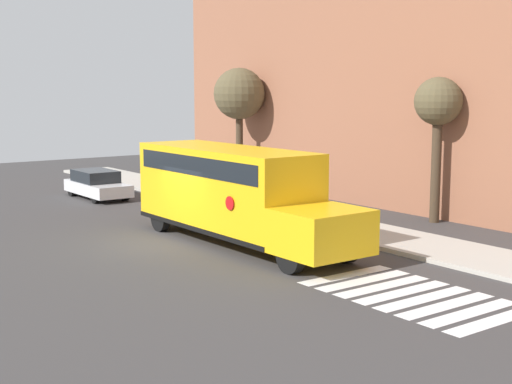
% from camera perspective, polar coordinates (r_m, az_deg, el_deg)
% --- Properties ---
extents(ground_plane, '(60.00, 60.00, 0.00)m').
position_cam_1_polar(ground_plane, '(24.54, -7.22, -4.07)').
color(ground_plane, '#3A3838').
extents(sidewalk_strip, '(44.00, 3.00, 0.15)m').
position_cam_1_polar(sidewalk_strip, '(28.20, 4.39, -2.26)').
color(sidewalk_strip, '#B2ADA3').
rests_on(sidewalk_strip, ground).
extents(building_backdrop, '(32.00, 4.00, 12.84)m').
position_cam_1_polar(building_backdrop, '(32.37, 13.41, 10.18)').
color(building_backdrop, '#935B42').
rests_on(building_backdrop, ground).
extents(crosswalk_stripes, '(5.40, 3.20, 0.01)m').
position_cam_1_polar(crosswalk_stripes, '(18.75, 12.44, -8.08)').
color(crosswalk_stripes, white).
rests_on(crosswalk_stripes, ground).
extents(school_bus, '(9.99, 2.57, 3.22)m').
position_cam_1_polar(school_bus, '(24.17, -1.82, 0.18)').
color(school_bus, yellow).
rests_on(school_bus, ground).
extents(parked_car, '(4.23, 1.73, 1.33)m').
position_cam_1_polar(parked_car, '(35.02, -12.60, 0.61)').
color(parked_car, silver).
rests_on(parked_car, ground).
extents(tree_near_sidewalk, '(1.86, 1.86, 5.67)m').
position_cam_1_polar(tree_near_sidewalk, '(28.51, 14.37, 6.59)').
color(tree_near_sidewalk, '#423323').
rests_on(tree_near_sidewalk, ground).
extents(tree_far_sidewalk, '(2.67, 2.67, 6.29)m').
position_cam_1_polar(tree_far_sidewalk, '(37.39, -1.35, 7.75)').
color(tree_far_sidewalk, '#423323').
rests_on(tree_far_sidewalk, ground).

